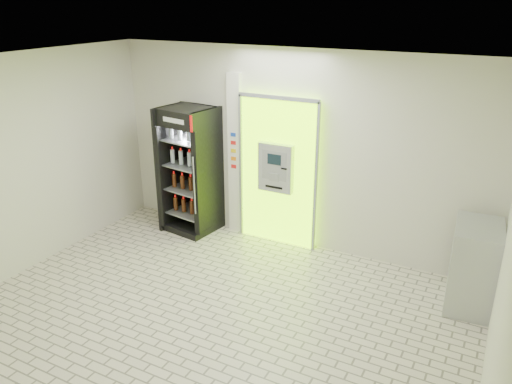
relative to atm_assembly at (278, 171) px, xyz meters
The scene contains 6 objects.
ground 2.69m from the atm_assembly, 85.26° to the right, with size 6.00×6.00×0.00m, color #BFB49F.
room_shell 2.51m from the atm_assembly, 85.26° to the right, with size 6.00×6.00×6.00m.
atm_assembly is the anchor object (origin of this frame).
pillar 0.79m from the atm_assembly, behind, with size 0.22×0.11×2.60m.
beverage_cooler 1.49m from the atm_assembly, 169.92° to the right, with size 0.87×0.81×2.06m.
steel_cabinet 3.03m from the atm_assembly, ahead, with size 0.61×0.86×1.10m.
Camera 1 is at (2.83, -4.12, 3.65)m, focal length 35.00 mm.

